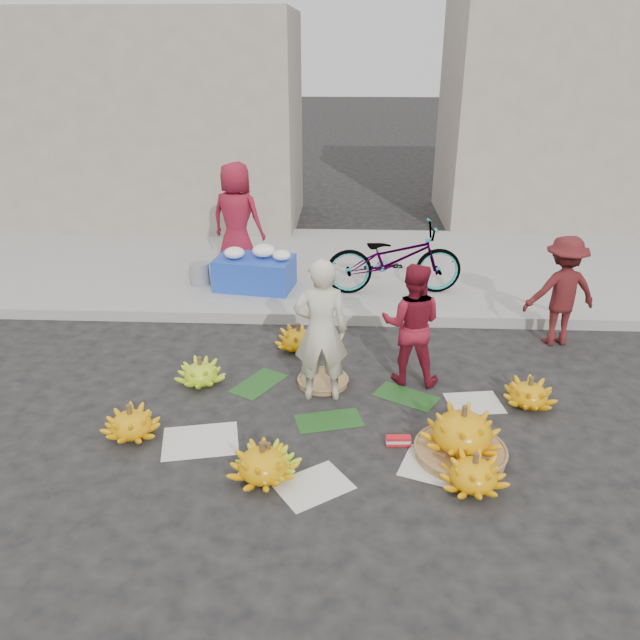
{
  "coord_description": "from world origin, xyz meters",
  "views": [
    {
      "loc": [
        0.05,
        -5.43,
        3.44
      ],
      "look_at": [
        -0.23,
        0.68,
        0.7
      ],
      "focal_mm": 35.0,
      "sensor_mm": 36.0,
      "label": 1
    }
  ],
  "objects_px": {
    "flower_table": "(255,271)",
    "bicycle": "(394,259)",
    "banana_bunch_0": "(131,423)",
    "banana_bunch_4": "(462,435)",
    "vendor_cream": "(321,331)"
  },
  "relations": [
    {
      "from": "bicycle",
      "to": "vendor_cream",
      "type": "bearing_deg",
      "value": 156.73
    },
    {
      "from": "banana_bunch_0",
      "to": "flower_table",
      "type": "relative_size",
      "value": 0.46
    },
    {
      "from": "vendor_cream",
      "to": "bicycle",
      "type": "height_order",
      "value": "vendor_cream"
    },
    {
      "from": "banana_bunch_4",
      "to": "vendor_cream",
      "type": "bearing_deg",
      "value": 142.62
    },
    {
      "from": "banana_bunch_0",
      "to": "banana_bunch_4",
      "type": "bearing_deg",
      "value": -3.43
    },
    {
      "from": "flower_table",
      "to": "bicycle",
      "type": "relative_size",
      "value": 0.62
    },
    {
      "from": "vendor_cream",
      "to": "bicycle",
      "type": "relative_size",
      "value": 0.79
    },
    {
      "from": "banana_bunch_4",
      "to": "vendor_cream",
      "type": "distance_m",
      "value": 1.73
    },
    {
      "from": "banana_bunch_0",
      "to": "vendor_cream",
      "type": "height_order",
      "value": "vendor_cream"
    },
    {
      "from": "banana_bunch_0",
      "to": "flower_table",
      "type": "distance_m",
      "value": 3.73
    },
    {
      "from": "banana_bunch_0",
      "to": "flower_table",
      "type": "xyz_separation_m",
      "value": [
        0.67,
        3.66,
        0.24
      ]
    },
    {
      "from": "bicycle",
      "to": "flower_table",
      "type": "bearing_deg",
      "value": 82.45
    },
    {
      "from": "vendor_cream",
      "to": "flower_table",
      "type": "height_order",
      "value": "vendor_cream"
    },
    {
      "from": "banana_bunch_0",
      "to": "flower_table",
      "type": "height_order",
      "value": "flower_table"
    },
    {
      "from": "flower_table",
      "to": "bicycle",
      "type": "distance_m",
      "value": 2.02
    }
  ]
}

